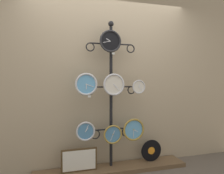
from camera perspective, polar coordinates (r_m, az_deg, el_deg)
shop_wall at (r=3.29m, az=-1.06°, el=3.51°), size 4.40×0.04×2.80m
low_shelf at (r=3.34m, az=0.05°, el=-20.63°), size 2.20×0.36×0.06m
display_stand at (r=3.17m, az=-0.26°, el=-5.95°), size 0.74×0.33×2.14m
clock_top_center at (r=3.09m, az=-0.43°, el=11.87°), size 0.31×0.04×0.31m
clock_middle_left at (r=2.94m, az=-6.75°, el=0.72°), size 0.30×0.04×0.30m
clock_middle_center at (r=3.05m, az=0.48°, el=0.63°), size 0.31×0.04×0.31m
clock_middle_right at (r=3.16m, az=6.99°, el=0.06°), size 0.20×0.04×0.20m
clock_bottom_left at (r=3.04m, az=-6.94°, el=-11.40°), size 0.26×0.04×0.26m
clock_bottom_center at (r=3.12m, az=0.21°, el=-12.28°), size 0.27×0.04×0.27m
clock_bottom_right at (r=3.21m, az=5.67°, el=-11.02°), size 0.32×0.04×0.32m
vinyl_record at (r=3.52m, az=10.23°, el=-16.04°), size 0.33×0.01×0.33m
picture_frame at (r=3.15m, az=-8.55°, el=-18.37°), size 0.49×0.02×0.32m
price_tag_upper at (r=3.08m, az=0.34°, el=8.76°), size 0.04×0.00×0.03m
price_tag_mid at (r=2.96m, az=-5.94°, el=-2.46°), size 0.04×0.00×0.03m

